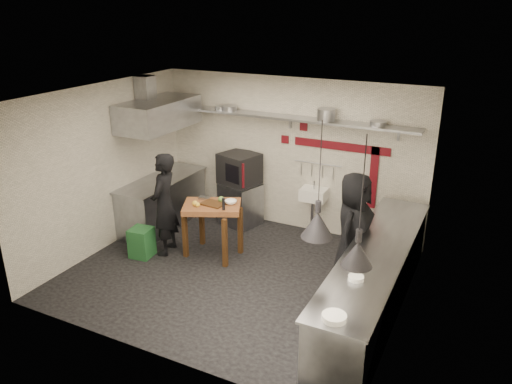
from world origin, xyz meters
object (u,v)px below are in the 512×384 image
at_px(prep_table, 213,230).
at_px(chef_left, 164,204).
at_px(green_bin, 142,242).
at_px(oven_stand, 241,204).
at_px(chef_right, 353,230).
at_px(combi_oven, 239,169).

relative_size(prep_table, chef_left, 0.53).
bearing_deg(green_bin, chef_left, 47.88).
bearing_deg(green_bin, oven_stand, 65.58).
bearing_deg(chef_right, combi_oven, 69.15).
relative_size(oven_stand, prep_table, 0.87).
bearing_deg(chef_right, chef_left, 102.46).
relative_size(oven_stand, chef_right, 0.45).
xyz_separation_m(prep_table, chef_left, (-0.76, -0.26, 0.41)).
height_order(oven_stand, prep_table, prep_table).
bearing_deg(oven_stand, prep_table, -65.20).
bearing_deg(combi_oven, chef_left, -91.20).
bearing_deg(oven_stand, chef_right, -8.21).
distance_m(prep_table, chef_right, 2.36).
distance_m(combi_oven, chef_left, 1.74).
height_order(oven_stand, green_bin, oven_stand).
height_order(combi_oven, prep_table, combi_oven).
xyz_separation_m(oven_stand, combi_oven, (-0.04, 0.05, 0.69)).
relative_size(oven_stand, green_bin, 1.60).
relative_size(green_bin, prep_table, 0.54).
bearing_deg(chef_left, combi_oven, 149.15).
distance_m(green_bin, chef_left, 0.75).
relative_size(combi_oven, chef_left, 0.37).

